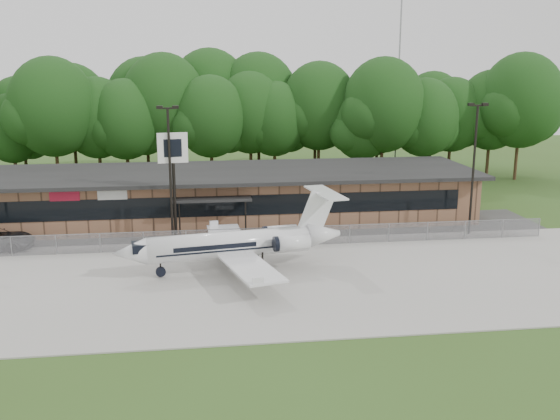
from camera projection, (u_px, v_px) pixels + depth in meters
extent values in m
plane|color=#344F1C|center=(264.00, 336.00, 30.87)|extent=(160.00, 160.00, 0.00)
cube|color=#9E9B93|center=(250.00, 280.00, 38.58)|extent=(64.00, 18.00, 0.08)
cube|color=#383835|center=(238.00, 232.00, 49.68)|extent=(50.00, 9.00, 0.06)
cube|color=#8A6045|center=(234.00, 196.00, 53.56)|extent=(40.00, 10.00, 4.00)
cube|color=black|center=(238.00, 206.00, 48.65)|extent=(36.00, 0.08, 1.60)
cube|color=black|center=(234.00, 172.00, 52.59)|extent=(41.00, 11.50, 0.30)
cube|color=black|center=(212.00, 199.00, 47.68)|extent=(6.00, 1.60, 0.20)
cube|color=#B2152F|center=(65.00, 196.00, 46.72)|extent=(2.20, 0.06, 0.70)
cube|color=silver|center=(112.00, 195.00, 47.16)|extent=(2.20, 0.06, 0.70)
cube|color=gray|center=(242.00, 239.00, 45.17)|extent=(46.00, 0.03, 1.50)
cube|color=gray|center=(242.00, 229.00, 45.00)|extent=(46.00, 0.04, 0.04)
cylinder|color=gray|center=(399.00, 68.00, 77.09)|extent=(0.20, 0.20, 25.00)
cylinder|color=black|center=(170.00, 179.00, 45.00)|extent=(0.18, 0.18, 10.00)
cube|color=black|center=(168.00, 108.00, 43.84)|extent=(1.20, 0.12, 0.12)
cube|color=black|center=(160.00, 107.00, 43.75)|extent=(0.45, 0.30, 0.22)
cube|color=black|center=(175.00, 107.00, 43.89)|extent=(0.45, 0.30, 0.22)
cylinder|color=black|center=(473.00, 172.00, 47.93)|extent=(0.18, 0.18, 10.00)
cube|color=black|center=(478.00, 105.00, 46.76)|extent=(1.20, 0.12, 0.12)
cube|color=black|center=(471.00, 104.00, 46.68)|extent=(0.45, 0.30, 0.22)
cube|color=black|center=(485.00, 104.00, 46.82)|extent=(0.45, 0.30, 0.22)
cylinder|color=silver|center=(229.00, 246.00, 39.85)|extent=(10.61, 3.30, 1.68)
cone|color=silver|center=(129.00, 254.00, 38.11)|extent=(2.33, 1.99, 1.68)
cone|color=silver|center=(323.00, 235.00, 41.59)|extent=(2.54, 2.02, 1.68)
cube|color=silver|center=(250.00, 268.00, 36.88)|extent=(3.26, 6.57, 0.13)
cube|color=silver|center=(226.00, 238.00, 43.33)|extent=(3.26, 6.57, 0.13)
cylinder|color=silver|center=(292.00, 244.00, 39.64)|extent=(2.43, 1.29, 0.94)
cylinder|color=silver|center=(280.00, 233.00, 42.08)|extent=(2.43, 1.29, 0.94)
cube|color=silver|center=(316.00, 214.00, 41.09)|extent=(2.57, 0.55, 3.15)
cube|color=silver|center=(325.00, 194.00, 40.96)|extent=(2.10, 4.97, 0.10)
cube|color=black|center=(141.00, 248.00, 38.24)|extent=(1.23, 1.41, 0.52)
cube|color=black|center=(258.00, 264.00, 40.70)|extent=(1.22, 2.62, 0.73)
cylinder|color=black|center=(161.00, 273.00, 38.96)|extent=(0.72, 0.72, 0.23)
cylinder|color=black|center=(174.00, 192.00, 45.56)|extent=(0.27, 0.27, 7.90)
cube|color=silver|center=(173.00, 148.00, 44.81)|extent=(2.18, 0.52, 2.17)
cube|color=black|center=(173.00, 148.00, 44.69)|extent=(1.28, 0.20, 1.28)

